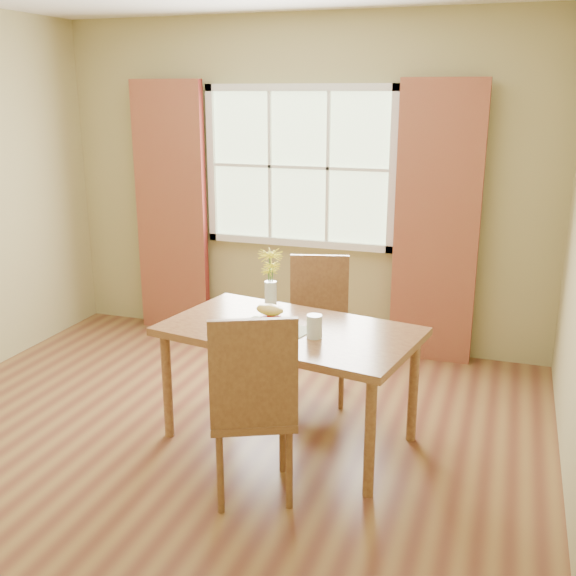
% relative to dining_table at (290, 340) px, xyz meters
% --- Properties ---
extents(room, '(4.24, 3.84, 2.74)m').
position_rel_dining_table_xyz_m(room, '(-0.49, -0.16, 0.69)').
color(room, brown).
rests_on(room, ground).
extents(window, '(1.62, 0.06, 1.32)m').
position_rel_dining_table_xyz_m(window, '(-0.49, 1.71, 0.84)').
color(window, beige).
rests_on(window, room).
extents(curtain_left, '(0.65, 0.08, 2.20)m').
position_rel_dining_table_xyz_m(curtain_left, '(-1.64, 1.62, 0.44)').
color(curtain_left, maroon).
rests_on(curtain_left, room).
extents(curtain_right, '(0.65, 0.08, 2.20)m').
position_rel_dining_table_xyz_m(curtain_right, '(0.66, 1.62, 0.44)').
color(curtain_right, maroon).
rests_on(curtain_right, room).
extents(dining_table, '(1.63, 1.10, 0.73)m').
position_rel_dining_table_xyz_m(dining_table, '(0.00, 0.00, 0.00)').
color(dining_table, olive).
rests_on(dining_table, room).
extents(chair_near, '(0.58, 0.58, 1.05)m').
position_rel_dining_table_xyz_m(chair_near, '(0.04, -0.70, -0.08)').
color(chair_near, brown).
rests_on(chair_near, room).
extents(chair_far, '(0.50, 0.50, 1.00)m').
position_rel_dining_table_xyz_m(chair_far, '(-0.02, 0.70, -0.11)').
color(chair_far, brown).
rests_on(chair_far, room).
extents(placemat, '(0.52, 0.43, 0.01)m').
position_rel_dining_table_xyz_m(placemat, '(-0.10, -0.08, 0.08)').
color(placemat, beige).
rests_on(placemat, dining_table).
extents(plate, '(0.36, 0.36, 0.01)m').
position_rel_dining_table_xyz_m(plate, '(-0.11, -0.12, 0.09)').
color(plate, '#A4CF33').
rests_on(plate, placemat).
extents(croissant_sandwich, '(0.21, 0.17, 0.14)m').
position_rel_dining_table_xyz_m(croissant_sandwich, '(-0.10, -0.06, 0.16)').
color(croissant_sandwich, '#F3CB53').
rests_on(croissant_sandwich, plate).
extents(water_glass, '(0.09, 0.09, 0.14)m').
position_rel_dining_table_xyz_m(water_glass, '(0.19, -0.11, 0.14)').
color(water_glass, silver).
rests_on(water_glass, dining_table).
extents(flower_vase, '(0.16, 0.16, 0.40)m').
position_rel_dining_table_xyz_m(flower_vase, '(-0.22, 0.28, 0.32)').
color(flower_vase, silver).
rests_on(flower_vase, dining_table).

